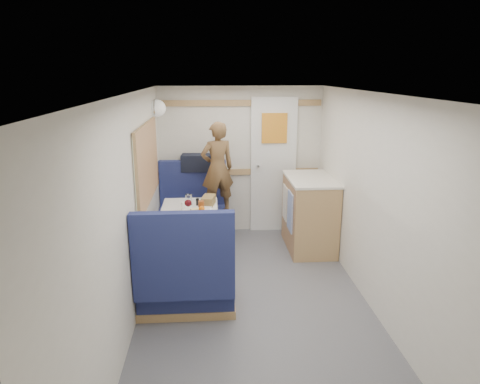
{
  "coord_description": "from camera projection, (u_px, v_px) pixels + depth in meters",
  "views": [
    {
      "loc": [
        -0.4,
        -3.48,
        2.18
      ],
      "look_at": [
        -0.1,
        0.9,
        0.94
      ],
      "focal_mm": 32.0,
      "sensor_mm": 36.0,
      "label": 1
    }
  ],
  "objects": [
    {
      "name": "tray",
      "position": [
        195.0,
        212.0,
        4.58
      ],
      "size": [
        0.37,
        0.43,
        0.02
      ],
      "primitive_type": "cube",
      "rotation": [
        0.0,
        0.0,
        -0.24
      ],
      "color": "white",
      "rests_on": "dinette_table"
    },
    {
      "name": "oak_trim_high",
      "position": [
        241.0,
        103.0,
        5.61
      ],
      "size": [
        2.15,
        0.02,
        0.08
      ],
      "primitive_type": "cube",
      "color": "#9B6D46",
      "rests_on": "wall_back"
    },
    {
      "name": "oak_trim_low",
      "position": [
        241.0,
        172.0,
        5.87
      ],
      "size": [
        2.15,
        0.02,
        0.08
      ],
      "primitive_type": "cube",
      "color": "#9B6D46",
      "rests_on": "wall_back"
    },
    {
      "name": "galley_counter",
      "position": [
        309.0,
        213.0,
        5.37
      ],
      "size": [
        0.57,
        0.92,
        0.92
      ],
      "color": "#9B6D46",
      "rests_on": "floor"
    },
    {
      "name": "pepper_grinder",
      "position": [
        198.0,
        203.0,
        4.76
      ],
      "size": [
        0.04,
        0.04,
        0.1
      ],
      "primitive_type": "cylinder",
      "color": "black",
      "rests_on": "dinette_table"
    },
    {
      "name": "wall_right",
      "position": [
        383.0,
        210.0,
        3.76
      ],
      "size": [
        0.02,
        4.5,
        2.0
      ],
      "primitive_type": "cube",
      "color": "silver",
      "rests_on": "floor"
    },
    {
      "name": "duffel_bag",
      "position": [
        199.0,
        163.0,
        5.68
      ],
      "size": [
        0.48,
        0.25,
        0.22
      ],
      "primitive_type": "cube",
      "rotation": [
        0.0,
        0.0,
        -0.07
      ],
      "color": "black",
      "rests_on": "ledge"
    },
    {
      "name": "tumbler_left",
      "position": [
        177.0,
        217.0,
        4.3
      ],
      "size": [
        0.06,
        0.06,
        0.1
      ],
      "primitive_type": "cylinder",
      "color": "white",
      "rests_on": "dinette_table"
    },
    {
      "name": "ledge",
      "position": [
        193.0,
        172.0,
        5.71
      ],
      "size": [
        0.9,
        0.14,
        0.04
      ],
      "primitive_type": "cube",
      "color": "#9B6D46",
      "rests_on": "bench_far"
    },
    {
      "name": "cheese_block",
      "position": [
        195.0,
        210.0,
        4.54
      ],
      "size": [
        0.11,
        0.09,
        0.03
      ],
      "primitive_type": "cube",
      "rotation": [
        0.0,
        0.0,
        0.4
      ],
      "color": "#D6C47C",
      "rests_on": "tray"
    },
    {
      "name": "side_window",
      "position": [
        147.0,
        163.0,
        4.51
      ],
      "size": [
        0.04,
        1.3,
        0.72
      ],
      "primitive_type": "cube",
      "color": "gray",
      "rests_on": "wall_left"
    },
    {
      "name": "wine_glass",
      "position": [
        188.0,
        204.0,
        4.48
      ],
      "size": [
        0.08,
        0.08,
        0.17
      ],
      "color": "white",
      "rests_on": "dinette_table"
    },
    {
      "name": "ceiling",
      "position": [
        260.0,
        95.0,
        3.41
      ],
      "size": [
        4.5,
        4.5,
        0.0
      ],
      "primitive_type": "plane",
      "rotation": [
        3.14,
        0.0,
        0.0
      ],
      "color": "silver",
      "rests_on": "wall_back"
    },
    {
      "name": "beer_glass",
      "position": [
        201.0,
        205.0,
        4.66
      ],
      "size": [
        0.07,
        0.07,
        0.1
      ],
      "primitive_type": "cylinder",
      "color": "brown",
      "rests_on": "dinette_table"
    },
    {
      "name": "orange_fruit",
      "position": [
        202.0,
        209.0,
        4.54
      ],
      "size": [
        0.07,
        0.07,
        0.07
      ],
      "primitive_type": "sphere",
      "color": "orange",
      "rests_on": "tray"
    },
    {
      "name": "floor",
      "position": [
        257.0,
        316.0,
        3.96
      ],
      "size": [
        4.5,
        4.5,
        0.0
      ],
      "primitive_type": "plane",
      "color": "#515156",
      "rests_on": "ground"
    },
    {
      "name": "bench_near",
      "position": [
        186.0,
        282.0,
        3.96
      ],
      "size": [
        0.9,
        0.59,
        1.05
      ],
      "color": "navy",
      "rests_on": "floor"
    },
    {
      "name": "tumbler_mid",
      "position": [
        189.0,
        200.0,
        4.84
      ],
      "size": [
        0.07,
        0.07,
        0.12
      ],
      "primitive_type": "cylinder",
      "color": "silver",
      "rests_on": "dinette_table"
    },
    {
      "name": "dinette_table",
      "position": [
        190.0,
        223.0,
        4.72
      ],
      "size": [
        0.62,
        0.92,
        0.72
      ],
      "color": "white",
      "rests_on": "floor"
    },
    {
      "name": "rear_door",
      "position": [
        273.0,
        163.0,
        5.85
      ],
      "size": [
        0.62,
        0.12,
        1.86
      ],
      "color": "white",
      "rests_on": "wall_back"
    },
    {
      "name": "person",
      "position": [
        217.0,
        168.0,
        5.27
      ],
      "size": [
        0.48,
        0.39,
        1.15
      ],
      "primitive_type": "imported",
      "rotation": [
        0.0,
        0.0,
        3.45
      ],
      "color": "brown",
      "rests_on": "bench_far"
    },
    {
      "name": "bench_far",
      "position": [
        193.0,
        220.0,
        5.62
      ],
      "size": [
        0.9,
        0.59,
        1.05
      ],
      "color": "navy",
      "rests_on": "floor"
    },
    {
      "name": "wall_left",
      "position": [
        129.0,
        216.0,
        3.61
      ],
      "size": [
        0.02,
        4.5,
        2.0
      ],
      "primitive_type": "cube",
      "color": "silver",
      "rests_on": "floor"
    },
    {
      "name": "salt_grinder",
      "position": [
        183.0,
        206.0,
        4.64
      ],
      "size": [
        0.04,
        0.04,
        0.09
      ],
      "primitive_type": "cylinder",
      "color": "white",
      "rests_on": "dinette_table"
    },
    {
      "name": "dome_light",
      "position": [
        157.0,
        108.0,
        5.19
      ],
      "size": [
        0.2,
        0.2,
        0.2
      ],
      "primitive_type": "sphere",
      "color": "white",
      "rests_on": "wall_left"
    },
    {
      "name": "bread_loaf",
      "position": [
        208.0,
        200.0,
        4.84
      ],
      "size": [
        0.17,
        0.26,
        0.1
      ],
      "primitive_type": "cube",
      "rotation": [
        0.0,
        0.0,
        -0.2
      ],
      "color": "brown",
      "rests_on": "dinette_table"
    },
    {
      "name": "wall_back",
      "position": [
        240.0,
        161.0,
        5.85
      ],
      "size": [
        2.2,
        0.02,
        2.0
      ],
      "primitive_type": "cube",
      "color": "silver",
      "rests_on": "floor"
    }
  ]
}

